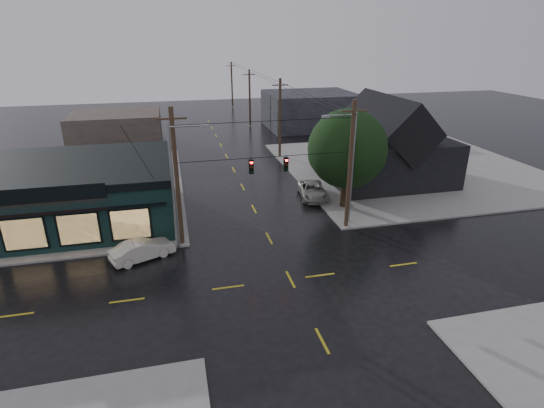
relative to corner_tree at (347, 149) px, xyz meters
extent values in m
plane|color=black|center=(-7.95, -10.52, -5.39)|extent=(160.00, 160.00, 0.00)
cube|color=gray|center=(-27.95, 9.48, -5.32)|extent=(28.00, 28.00, 0.15)
cube|color=gray|center=(12.05, 9.48, -5.32)|extent=(28.00, 28.00, 0.15)
cube|color=black|center=(-22.95, 2.48, -3.14)|extent=(16.00, 12.00, 4.20)
cube|color=black|center=(-22.95, 2.48, -0.74)|extent=(16.30, 12.30, 0.60)
cube|color=#FF1E14|center=(-22.95, -3.63, -0.79)|extent=(7.00, 0.16, 0.90)
cube|color=black|center=(7.05, 6.48, -2.99)|extent=(12.00, 11.00, 4.50)
cylinder|color=black|center=(0.00, 0.00, -3.38)|extent=(0.70, 0.70, 3.72)
sphere|color=black|center=(0.00, 0.00, 0.02)|extent=(6.83, 6.83, 6.83)
cylinder|color=black|center=(-7.95, -4.02, 0.91)|extent=(13.00, 0.04, 0.04)
cube|color=#383029|center=(-21.95, 29.48, -3.19)|extent=(12.00, 10.00, 4.40)
cube|color=black|center=(8.05, 34.48, -2.59)|extent=(14.00, 12.00, 5.60)
imported|color=beige|center=(-17.20, -5.59, -4.68)|extent=(4.57, 3.13, 1.43)
imported|color=gray|center=(-1.95, 2.97, -4.68)|extent=(3.08, 5.40, 1.42)
camera|label=1|loc=(-14.52, -32.91, 9.23)|focal=28.00mm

